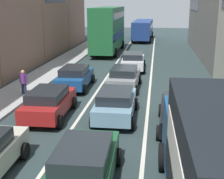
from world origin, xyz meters
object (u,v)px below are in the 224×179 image
Objects in this scene: sedan_right_lane_behind_truck at (181,112)px; bus_mid_queue_primary at (108,28)px; sedan_centre_lane_fifth at (133,61)px; pedestrian_near_kerb at (23,81)px; hatchback_centre_lane_third at (116,103)px; sedan_left_lane_third at (49,102)px; sedan_centre_lane_second at (84,164)px; coupe_centre_lane_fourth at (124,77)px; removalist_box_truck at (221,161)px; sedan_left_lane_fourth at (75,77)px; bus_far_queue_secondary at (143,28)px.

sedan_right_lane_behind_truck is 23.04m from bus_mid_queue_primary.
sedan_centre_lane_fifth is 10.70m from pedestrian_near_kerb.
bus_mid_queue_primary reaches higher than sedan_centre_lane_fifth.
sedan_left_lane_third is at bearing 94.14° from hatchback_centre_lane_third.
sedan_centre_lane_second is at bearing 150.20° from sedan_right_lane_behind_truck.
sedan_left_lane_third is 1.00× the size of coupe_centre_lane_fourth.
hatchback_centre_lane_third is 11.86m from sedan_centre_lane_fifth.
sedan_right_lane_behind_truck is at bearing -168.01° from sedan_centre_lane_fifth.
coupe_centre_lane_fourth is (-3.72, 13.39, -1.18)m from removalist_box_truck.
sedan_centre_lane_second and hatchback_centre_lane_third have the same top height.
pedestrian_near_kerb is at bearing 40.14° from removalist_box_truck.
pedestrian_near_kerb is (-9.21, 4.00, 0.15)m from sedan_right_lane_behind_truck.
sedan_left_lane_fourth and sedan_centre_lane_fifth have the same top height.
sedan_centre_lane_second and sedan_left_lane_third have the same top height.
sedan_left_lane_fourth is 9.10m from sedan_right_lane_behind_truck.
removalist_box_truck is at bearing -129.77° from pedestrian_near_kerb.
sedan_centre_lane_second is 0.41× the size of bus_mid_queue_primary.
bus_mid_queue_primary reaches higher than sedan_left_lane_fourth.
bus_far_queue_secondary is at bearing -7.69° from sedan_left_lane_fourth.
bus_mid_queue_primary is at bearing 8.72° from hatchback_centre_lane_third.
sedan_centre_lane_second is at bearing -172.84° from bus_mid_queue_primary.
bus_far_queue_secondary is (3.23, 28.31, 0.96)m from sedan_left_lane_fourth.
sedan_centre_lane_second is 6.25m from sedan_right_lane_behind_truck.
removalist_box_truck is at bearing -174.10° from sedan_right_lane_behind_truck.
bus_mid_queue_primary is (-0.11, 15.65, 2.03)m from sedan_left_lane_fourth.
sedan_centre_lane_second is 11.91m from coupe_centre_lane_fourth.
removalist_box_truck is 41.59m from bus_far_queue_secondary.
pedestrian_near_kerb reaches higher than sedan_left_lane_fourth.
bus_far_queue_secondary is at bearing 7.59° from sedan_right_lane_behind_truck.
sedan_left_lane_fourth is at bearing 150.43° from sedan_centre_lane_fifth.
sedan_left_lane_third is 4.34m from pedestrian_near_kerb.
removalist_box_truck is at bearing -163.53° from coupe_centre_lane_fourth.
coupe_centre_lane_fourth and sedan_left_lane_fourth have the same top height.
sedan_right_lane_behind_truck is 10.05m from pedestrian_near_kerb.
sedan_centre_lane_fifth is (0.13, 6.20, 0.00)m from coupe_centre_lane_fourth.
sedan_left_lane_fourth is 0.41× the size of bus_mid_queue_primary.
removalist_box_truck is 1.79× the size of sedan_left_lane_third.
sedan_left_lane_third is 0.41× the size of bus_mid_queue_primary.
sedan_centre_lane_second and sedan_centre_lane_fifth have the same top height.
sedan_left_lane_fourth is (-3.26, 11.62, 0.00)m from sedan_centre_lane_second.
sedan_centre_lane_second is 1.01× the size of hatchback_centre_lane_third.
sedan_right_lane_behind_truck is 34.80m from bus_far_queue_secondary.
pedestrian_near_kerb is at bearing 30.68° from sedan_centre_lane_second.
sedan_centre_lane_second is at bearing 66.73° from removalist_box_truck.
hatchback_centre_lane_third is 1.00× the size of coupe_centre_lane_fourth.
sedan_left_lane_third is at bearing 41.20° from removalist_box_truck.
sedan_left_lane_third and sedan_left_lane_fourth have the same top height.
bus_far_queue_secondary is (-3.33, 34.62, 0.96)m from sedan_right_lane_behind_truck.
sedan_left_lane_fourth is 2.61× the size of pedestrian_near_kerb.
bus_mid_queue_primary reaches higher than bus_far_queue_secondary.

